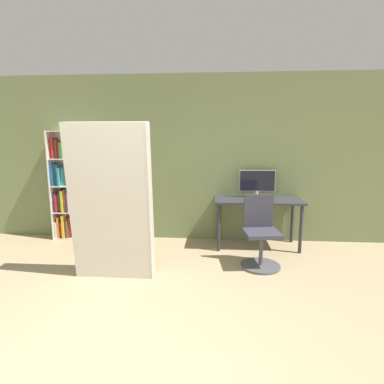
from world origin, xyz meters
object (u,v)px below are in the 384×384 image
Objects in this scene: monitor at (257,182)px; mattress_near at (112,203)px; office_chair at (260,238)px; bookshelf at (70,189)px.

mattress_near is (-1.89, -1.42, -0.06)m from monitor.
monitor reaches higher than office_chair.
office_chair is 0.52× the size of bookshelf.
bookshelf is (-3.03, 0.95, 0.46)m from office_chair.
monitor is 0.31× the size of bookshelf.
mattress_near is at bearing -164.90° from office_chair.
mattress_near is (1.21, -1.44, 0.09)m from bookshelf.
mattress_near is at bearing -49.96° from bookshelf.
mattress_near is at bearing -143.10° from monitor.
bookshelf is 1.89m from mattress_near.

